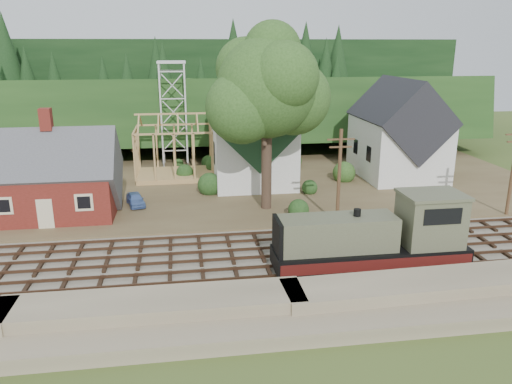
{
  "coord_description": "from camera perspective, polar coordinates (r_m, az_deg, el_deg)",
  "views": [
    {
      "loc": [
        -5.14,
        -31.46,
        14.25
      ],
      "look_at": [
        0.48,
        6.0,
        3.0
      ],
      "focal_mm": 35.0,
      "sensor_mm": 36.0,
      "label": 1
    }
  ],
  "objects": [
    {
      "name": "car_red",
      "position": [
        57.17,
        17.5,
        2.32
      ],
      "size": [
        5.03,
        3.08,
        1.3
      ],
      "primitive_type": "imported",
      "rotation": [
        0.0,
        0.0,
        1.78
      ],
      "color": "red",
      "rests_on": "village_flat"
    },
    {
      "name": "farmhouse",
      "position": [
        56.3,
        15.97,
        6.31
      ],
      "size": [
        8.4,
        10.8,
        10.6
      ],
      "color": "silver",
      "rests_on": "village_flat"
    },
    {
      "name": "hillside",
      "position": [
        75.0,
        -4.47,
        5.54
      ],
      "size": [
        70.0,
        28.96,
        12.74
      ],
      "primitive_type": "cube",
      "rotation": [
        -0.17,
        0.0,
        0.0
      ],
      "color": "#1E3F19",
      "rests_on": "ground"
    },
    {
      "name": "car_blue",
      "position": [
        46.08,
        -13.6,
        -0.81
      ],
      "size": [
        2.15,
        3.59,
        1.15
      ],
      "primitive_type": "imported",
      "rotation": [
        0.0,
        0.0,
        0.25
      ],
      "color": "#597CC0",
      "rests_on": "village_flat"
    },
    {
      "name": "embankment",
      "position": [
        27.51,
        3.61,
        -14.7
      ],
      "size": [
        64.0,
        5.0,
        1.6
      ],
      "primitive_type": "cube",
      "color": "#7F7259",
      "rests_on": "ground"
    },
    {
      "name": "village_flat",
      "position": [
        51.69,
        -2.5,
        0.7
      ],
      "size": [
        64.0,
        26.0,
        0.3
      ],
      "primitive_type": "cube",
      "color": "brown",
      "rests_on": "ground"
    },
    {
      "name": "big_tree",
      "position": [
        42.37,
        1.46,
        11.07
      ],
      "size": [
        10.9,
        8.4,
        14.7
      ],
      "color": "#38281E",
      "rests_on": "village_flat"
    },
    {
      "name": "ridge",
      "position": [
        90.73,
        -5.22,
        7.44
      ],
      "size": [
        80.0,
        20.0,
        12.0
      ],
      "primitive_type": "cube",
      "color": "black",
      "rests_on": "ground"
    },
    {
      "name": "church",
      "position": [
        52.42,
        -0.58,
        6.58
      ],
      "size": [
        8.4,
        15.17,
        13.0
      ],
      "color": "silver",
      "rests_on": "village_flat"
    },
    {
      "name": "railroad_bed",
      "position": [
        34.88,
        0.69,
        -7.43
      ],
      "size": [
        64.0,
        11.0,
        0.16
      ],
      "primitive_type": "cube",
      "color": "#726B5B",
      "rests_on": "ground"
    },
    {
      "name": "depot",
      "position": [
        45.19,
        -22.15,
        1.16
      ],
      "size": [
        10.8,
        7.41,
        9.0
      ],
      "color": "#5E1D15",
      "rests_on": "village_flat"
    },
    {
      "name": "lattice_tower",
      "position": [
        59.61,
        -9.56,
        12.26
      ],
      "size": [
        3.2,
        3.2,
        12.12
      ],
      "color": "silver",
      "rests_on": "village_flat"
    },
    {
      "name": "ground",
      "position": [
        34.92,
        0.69,
        -7.55
      ],
      "size": [
        140.0,
        140.0,
        0.0
      ],
      "primitive_type": "plane",
      "color": "#384C1E",
      "rests_on": "ground"
    },
    {
      "name": "timber_frame",
      "position": [
        54.58,
        -9.29,
        4.72
      ],
      "size": [
        8.2,
        6.2,
        6.99
      ],
      "color": "tan",
      "rests_on": "village_flat"
    },
    {
      "name": "telegraph_pole_near",
      "position": [
        39.89,
        9.48,
        1.79
      ],
      "size": [
        2.2,
        0.28,
        8.0
      ],
      "color": "#4C331E",
      "rests_on": "ground"
    },
    {
      "name": "locomotive",
      "position": [
        33.25,
        13.79,
        -5.23
      ],
      "size": [
        12.47,
        3.12,
        4.97
      ],
      "color": "black",
      "rests_on": "railroad_bed"
    },
    {
      "name": "patio_set",
      "position": [
        42.97,
        -19.9,
        -0.72
      ],
      "size": [
        2.04,
        2.04,
        2.27
      ],
      "color": "silver",
      "rests_on": "village_flat"
    }
  ]
}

